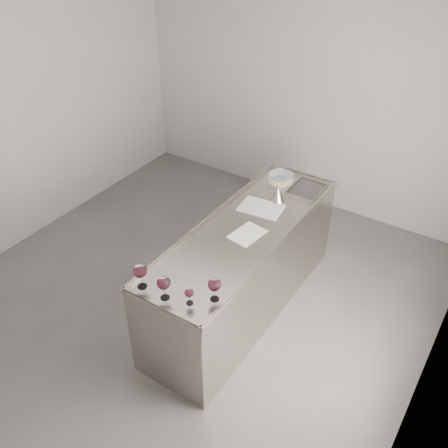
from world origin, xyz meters
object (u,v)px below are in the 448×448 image
Objects in this scene: wine_glass_middle at (164,283)px; wine_glass_small at (189,293)px; wine_glass_left at (140,271)px; counter at (243,269)px; wine_funnel at (278,195)px; ceramic_bowl at (281,176)px; notebook at (261,208)px; wine_glass_right at (214,285)px.

wine_glass_small is (0.19, 0.06, -0.04)m from wine_glass_middle.
wine_glass_left is 0.23m from wine_glass_middle.
wine_funnel is (0.02, 0.58, 0.54)m from counter.
counter is at bearing -81.68° from ceramic_bowl.
wine_funnel is at bearing 94.48° from wine_glass_small.
wine_glass_middle is at bearing -92.57° from counter.
wine_glass_middle is 2.04m from ceramic_bowl.
wine_glass_middle reaches higher than ceramic_bowl.
notebook is at bearing 97.55° from counter.
notebook is (-0.33, 1.27, -0.14)m from wine_glass_right.
wine_glass_left is 0.43m from wine_glass_small.
wine_glass_left is at bearing -93.81° from ceramic_bowl.
wine_glass_middle is at bearing -92.28° from wine_funnel.
wine_glass_middle is (-0.05, -1.08, 0.61)m from counter.
wine_glass_middle is at bearing -149.04° from wine_glass_right.
wine_glass_right is at bearing -72.78° from counter.
ceramic_bowl is 0.40m from wine_funnel.
wine_glass_left reaches higher than ceramic_bowl.
ceramic_bowl is at bearing 102.68° from wine_glass_right.
ceramic_bowl reaches higher than counter.
wine_glass_middle reaches higher than wine_glass_small.
wine_funnel is (0.07, 0.20, 0.06)m from notebook.
wine_glass_middle is at bearing -163.78° from wine_glass_small.
wine_glass_right is 0.19m from wine_glass_small.
wine_glass_right is 0.47× the size of notebook.
wine_glass_left reaches higher than wine_glass_middle.
wine_glass_left is at bearing -160.58° from wine_glass_right.
wine_glass_left reaches higher than notebook.
wine_glass_right reaches higher than wine_glass_small.
wine_glass_small is 1.43m from notebook.
wine_funnel is at bearing -67.03° from ceramic_bowl.
notebook is (-0.00, 1.47, -0.14)m from wine_glass_middle.
notebook is at bearing 104.37° from wine_glass_right.
wine_glass_middle is 1.67m from wine_funnel.
wine_glass_small is at bearing -133.50° from wine_glass_right.
notebook is at bearing 90.10° from wine_glass_middle.
wine_glass_small is 1.61m from wine_funnel.
counter is 1.24m from wine_glass_middle.
counter is at bearing 87.43° from wine_glass_middle.
wine_glass_small reaches higher than ceramic_bowl.
wine_glass_left is 2.04m from ceramic_bowl.
wine_glass_middle is 0.47× the size of notebook.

